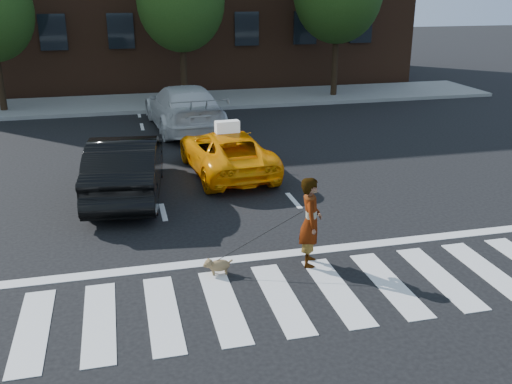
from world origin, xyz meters
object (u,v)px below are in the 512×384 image
woman (311,222)px  white_suv (184,107)px  dog (217,265)px  taxi (226,152)px  black_sedan (126,166)px

woman → white_suv: bearing=22.3°
woman → dog: bearing=107.4°
dog → white_suv: bearing=88.8°
white_suv → woman: 11.43m
taxi → white_suv: bearing=-89.2°
taxi → woman: (0.45, -5.90, 0.26)m
black_sedan → white_suv: 7.07m
black_sedan → white_suv: size_ratio=0.84×
black_sedan → woman: 5.69m
taxi → woman: woman is taller
black_sedan → white_suv: white_suv is taller
taxi → dog: bearing=72.9°
black_sedan → dog: bearing=113.9°
white_suv → dog: bearing=81.4°
white_suv → taxi: bearing=90.9°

